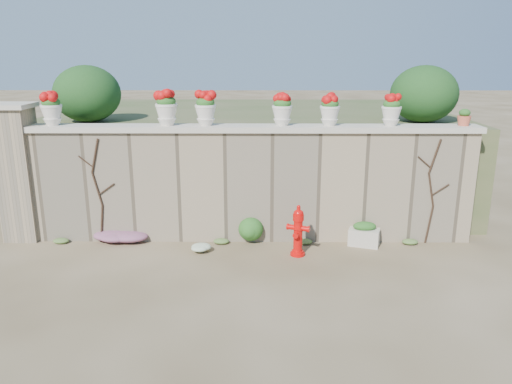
{
  "coord_description": "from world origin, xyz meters",
  "views": [
    {
      "loc": [
        0.2,
        -6.91,
        3.32
      ],
      "look_at": [
        0.13,
        1.4,
        1.0
      ],
      "focal_mm": 35.0,
      "sensor_mm": 36.0,
      "label": 1
    }
  ],
  "objects_px": {
    "fire_hydrant": "(298,231)",
    "planter_box": "(364,234)",
    "urn_pot_0": "(51,109)",
    "terracotta_pot": "(464,118)"
  },
  "relations": [
    {
      "from": "fire_hydrant",
      "to": "urn_pot_0",
      "type": "bearing_deg",
      "value": -170.05
    },
    {
      "from": "fire_hydrant",
      "to": "terracotta_pot",
      "type": "relative_size",
      "value": 3.14
    },
    {
      "from": "fire_hydrant",
      "to": "urn_pot_0",
      "type": "relative_size",
      "value": 1.54
    },
    {
      "from": "urn_pot_0",
      "to": "terracotta_pot",
      "type": "height_order",
      "value": "urn_pot_0"
    },
    {
      "from": "fire_hydrant",
      "to": "planter_box",
      "type": "distance_m",
      "value": 1.33
    },
    {
      "from": "urn_pot_0",
      "to": "terracotta_pot",
      "type": "distance_m",
      "value": 7.18
    },
    {
      "from": "planter_box",
      "to": "urn_pot_0",
      "type": "height_order",
      "value": "urn_pot_0"
    },
    {
      "from": "planter_box",
      "to": "urn_pot_0",
      "type": "distance_m",
      "value": 5.92
    },
    {
      "from": "fire_hydrant",
      "to": "planter_box",
      "type": "xyz_separation_m",
      "value": [
        1.22,
        0.47,
        -0.24
      ]
    },
    {
      "from": "fire_hydrant",
      "to": "terracotta_pot",
      "type": "xyz_separation_m",
      "value": [
        2.9,
        0.81,
        1.79
      ]
    }
  ]
}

